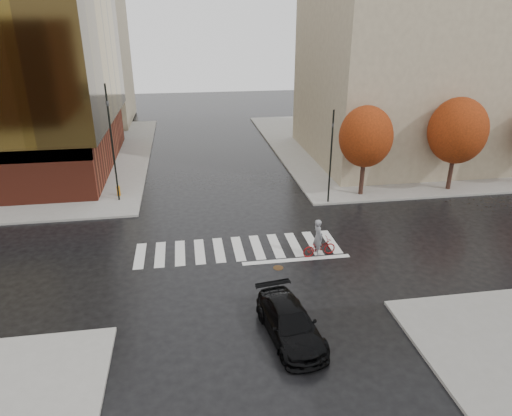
# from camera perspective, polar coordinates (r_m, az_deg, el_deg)

# --- Properties ---
(ground) EXTENTS (120.00, 120.00, 0.00)m
(ground) POSITION_cam_1_polar(r_m,az_deg,el_deg) (25.81, -2.11, -5.60)
(ground) COLOR black
(ground) RESTS_ON ground
(sidewalk_ne) EXTENTS (30.00, 30.00, 0.15)m
(sidewalk_ne) POSITION_cam_1_polar(r_m,az_deg,el_deg) (51.05, 18.99, 7.73)
(sidewalk_ne) COLOR gray
(sidewalk_ne) RESTS_ON ground
(crosswalk) EXTENTS (12.00, 3.00, 0.01)m
(crosswalk) POSITION_cam_1_polar(r_m,az_deg,el_deg) (26.25, -2.24, -5.08)
(crosswalk) COLOR silver
(crosswalk) RESTS_ON ground
(building_ne_tan) EXTENTS (16.00, 16.00, 18.00)m
(building_ne_tan) POSITION_cam_1_polar(r_m,az_deg,el_deg) (44.28, 18.16, 17.69)
(building_ne_tan) COLOR gray
(building_ne_tan) RESTS_ON sidewalk_ne
(building_nw_far) EXTENTS (14.00, 12.00, 20.00)m
(building_nw_far) POSITION_cam_1_polar(r_m,az_deg,el_deg) (61.07, -23.07, 19.12)
(building_nw_far) COLOR gray
(building_nw_far) RESTS_ON sidewalk_nw
(tree_ne_a) EXTENTS (3.80, 3.80, 6.50)m
(tree_ne_a) POSITION_cam_1_polar(r_m,az_deg,el_deg) (33.45, 13.57, 8.65)
(tree_ne_a) COLOR black
(tree_ne_a) RESTS_ON sidewalk_ne
(tree_ne_b) EXTENTS (4.20, 4.20, 6.89)m
(tree_ne_b) POSITION_cam_1_polar(r_m,az_deg,el_deg) (36.64, 23.90, 8.81)
(tree_ne_b) COLOR black
(tree_ne_b) RESTS_ON sidewalk_ne
(sedan) EXTENTS (2.53, 4.89, 1.36)m
(sedan) POSITION_cam_1_polar(r_m,az_deg,el_deg) (19.33, 4.29, -14.12)
(sedan) COLOR black
(sedan) RESTS_ON ground
(cyclist) EXTENTS (1.99, 0.95, 2.18)m
(cyclist) POSITION_cam_1_polar(r_m,az_deg,el_deg) (25.41, 7.85, -4.41)
(cyclist) COLOR maroon
(cyclist) RESTS_ON ground
(traffic_light_nw) EXTENTS (0.23, 0.20, 8.14)m
(traffic_light_nw) POSITION_cam_1_polar(r_m,az_deg,el_deg) (32.77, -17.66, 8.71)
(traffic_light_nw) COLOR black
(traffic_light_nw) RESTS_ON sidewalk_nw
(traffic_light_ne) EXTENTS (0.18, 0.19, 6.49)m
(traffic_light_ne) POSITION_cam_1_polar(r_m,az_deg,el_deg) (31.64, 9.37, 6.90)
(traffic_light_ne) COLOR black
(traffic_light_ne) RESTS_ON sidewalk_ne
(fire_hydrant) EXTENTS (0.27, 0.27, 0.77)m
(fire_hydrant) POSITION_cam_1_polar(r_m,az_deg,el_deg) (34.83, -16.82, 2.16)
(fire_hydrant) COLOR #C8790B
(fire_hydrant) RESTS_ON sidewalk_nw
(manhole) EXTENTS (0.69, 0.69, 0.01)m
(manhole) POSITION_cam_1_polar(r_m,az_deg,el_deg) (24.35, 2.80, -7.47)
(manhole) COLOR #52371D
(manhole) RESTS_ON ground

